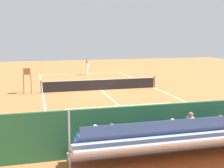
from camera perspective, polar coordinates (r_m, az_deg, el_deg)
ground_plane at (r=26.40m, az=-2.18°, el=-1.16°), size 60.00×60.00×0.00m
court_line_markings at (r=26.43m, az=-2.20°, el=-1.14°), size 10.10×22.20×0.01m
tennis_net at (r=26.31m, az=-2.19°, el=-0.09°), size 10.30×0.10×1.07m
backdrop_wall at (r=13.22m, az=11.07°, el=-7.91°), size 18.00×0.16×2.00m
bleacher_stand at (r=12.12m, az=13.58°, el=-10.10°), size 9.06×2.40×2.48m
umpire_chair at (r=25.65m, az=-15.88°, el=1.14°), size 0.67×0.67×2.14m
courtside_bench at (r=15.03m, az=17.75°, el=-7.81°), size 1.80×0.40×0.93m
equipment_bag at (r=14.24m, az=12.10°, el=-10.14°), size 0.90×0.36×0.36m
tennis_player at (r=36.29m, az=-4.77°, el=3.40°), size 0.43×0.55×1.93m
tennis_racket at (r=36.61m, az=-5.72°, el=1.86°), size 0.58×0.35×0.03m
tennis_ball_near at (r=36.12m, az=-0.63°, el=1.83°), size 0.07×0.07×0.07m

